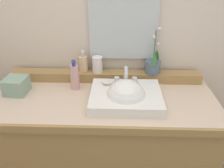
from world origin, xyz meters
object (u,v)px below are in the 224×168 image
object	(u,v)px
tumbler_cup	(97,64)
tissue_box	(16,86)
potted_plant	(153,64)
soap_dispenser	(83,63)
lotion_bottle	(75,77)
sink_basin	(126,98)
soap_bar	(107,83)

from	to	relation	value
tumbler_cup	tissue_box	bearing A→B (deg)	-159.10
potted_plant	tissue_box	bearing A→B (deg)	-167.75
soap_dispenser	tumbler_cup	world-z (taller)	soap_dispenser
soap_dispenser	lotion_bottle	world-z (taller)	soap_dispenser
tumbler_cup	sink_basin	bearing A→B (deg)	-54.97
potted_plant	sink_basin	bearing A→B (deg)	-124.46
lotion_bottle	sink_basin	bearing A→B (deg)	-24.58
potted_plant	tumbler_cup	bearing A→B (deg)	-179.99
soap_dispenser	lotion_bottle	bearing A→B (deg)	-105.71
potted_plant	soap_dispenser	bearing A→B (deg)	178.25
tissue_box	lotion_bottle	bearing A→B (deg)	10.57
potted_plant	tumbler_cup	xyz separation A→B (m)	(-0.37, -0.00, -0.01)
sink_basin	tissue_box	xyz separation A→B (m)	(-0.68, 0.08, 0.02)
sink_basin	potted_plant	xyz separation A→B (m)	(0.18, 0.27, 0.10)
soap_bar	tissue_box	distance (m)	0.56
soap_dispenser	tissue_box	size ratio (longest dim) A/B	1.09
lotion_bottle	tissue_box	bearing A→B (deg)	-169.43
potted_plant	tumbler_cup	distance (m)	0.37
potted_plant	soap_dispenser	xyz separation A→B (m)	(-0.47, 0.01, -0.00)
soap_dispenser	lotion_bottle	xyz separation A→B (m)	(-0.04, -0.13, -0.04)
sink_basin	soap_dispenser	distance (m)	0.41
sink_basin	tumbler_cup	distance (m)	0.34
soap_bar	potted_plant	size ratio (longest dim) A/B	0.23
soap_bar	lotion_bottle	bearing A→B (deg)	167.90
potted_plant	soap_bar	bearing A→B (deg)	-150.94
lotion_bottle	tissue_box	world-z (taller)	lotion_bottle
sink_basin	soap_dispenser	bearing A→B (deg)	135.19
soap_dispenser	sink_basin	bearing A→B (deg)	-44.81
sink_basin	soap_bar	xyz separation A→B (m)	(-0.11, 0.10, 0.04)
tissue_box	soap_bar	bearing A→B (deg)	2.20
tissue_box	sink_basin	bearing A→B (deg)	-6.82
potted_plant	tissue_box	size ratio (longest dim) A/B	2.33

